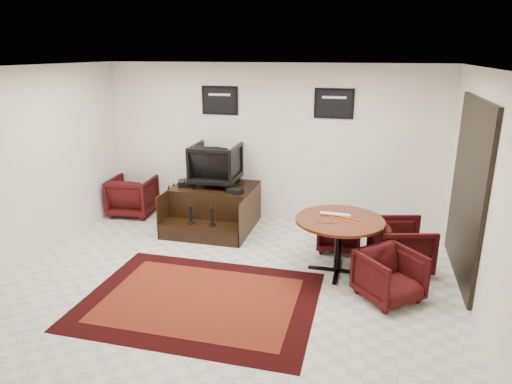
% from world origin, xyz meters
% --- Properties ---
extents(ground, '(6.00, 6.00, 0.00)m').
position_xyz_m(ground, '(0.00, 0.00, 0.00)').
color(ground, silver).
rests_on(ground, ground).
extents(room_shell, '(6.02, 5.02, 2.81)m').
position_xyz_m(room_shell, '(0.41, 0.12, 1.79)').
color(room_shell, white).
rests_on(room_shell, ground).
extents(area_rug, '(2.87, 2.15, 0.01)m').
position_xyz_m(area_rug, '(-0.19, -0.56, 0.01)').
color(area_rug, black).
rests_on(area_rug, ground).
extents(shine_podium, '(1.41, 1.45, 0.72)m').
position_xyz_m(shine_podium, '(-0.85, 1.90, 0.33)').
color(shine_podium, black).
rests_on(shine_podium, ground).
extents(shine_chair, '(0.80, 0.75, 0.81)m').
position_xyz_m(shine_chair, '(-0.85, 2.05, 1.13)').
color(shine_chair, black).
rests_on(shine_chair, shine_podium).
extents(shoes_pair, '(0.29, 0.32, 0.10)m').
position_xyz_m(shoes_pair, '(-1.36, 1.83, 0.77)').
color(shoes_pair, black).
rests_on(shoes_pair, shine_podium).
extents(polish_kit, '(0.27, 0.22, 0.08)m').
position_xyz_m(polish_kit, '(-0.38, 1.63, 0.77)').
color(polish_kit, black).
rests_on(polish_kit, shine_podium).
extents(umbrella_black, '(0.29, 0.11, 0.79)m').
position_xyz_m(umbrella_black, '(-1.71, 1.68, 0.40)').
color(umbrella_black, black).
rests_on(umbrella_black, ground).
extents(umbrella_hooked, '(0.29, 0.11, 0.78)m').
position_xyz_m(umbrella_hooked, '(-1.70, 1.86, 0.39)').
color(umbrella_hooked, black).
rests_on(umbrella_hooked, ground).
extents(armchair_side, '(0.84, 0.79, 0.80)m').
position_xyz_m(armchair_side, '(-2.55, 2.10, 0.40)').
color(armchair_side, black).
rests_on(armchair_side, ground).
extents(meeting_table, '(1.21, 1.21, 0.79)m').
position_xyz_m(meeting_table, '(1.41, 0.66, 0.70)').
color(meeting_table, '#48150A').
rests_on(meeting_table, ground).
extents(table_chair_back, '(0.69, 0.65, 0.67)m').
position_xyz_m(table_chair_back, '(1.35, 1.46, 0.33)').
color(table_chair_back, black).
rests_on(table_chair_back, ground).
extents(table_chair_window, '(0.88, 0.92, 0.78)m').
position_xyz_m(table_chair_window, '(2.26, 0.96, 0.39)').
color(table_chair_window, black).
rests_on(table_chair_window, ground).
extents(table_chair_corner, '(0.93, 0.93, 0.70)m').
position_xyz_m(table_chair_corner, '(2.09, 0.07, 0.35)').
color(table_chair_corner, black).
rests_on(table_chair_corner, ground).
extents(paper_roll, '(0.42, 0.07, 0.05)m').
position_xyz_m(paper_roll, '(1.33, 0.75, 0.82)').
color(paper_roll, white).
rests_on(paper_roll, meeting_table).
extents(table_clutter, '(0.57, 0.35, 0.01)m').
position_xyz_m(table_clutter, '(1.42, 0.63, 0.80)').
color(table_clutter, '#DE5F0C').
rests_on(table_clutter, meeting_table).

